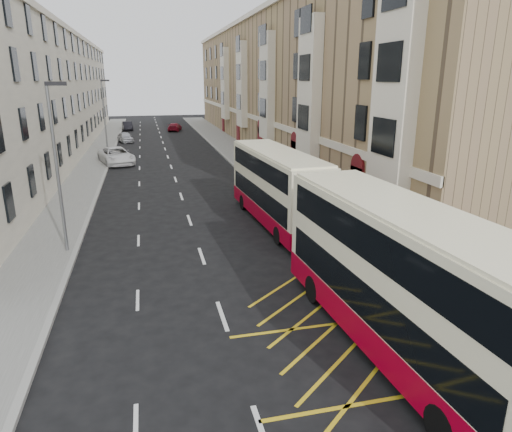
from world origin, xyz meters
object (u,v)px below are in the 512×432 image
object	(u,v)px
pedestrian_near	(512,320)
pedestrian_mid	(488,290)
white_van	(116,156)
pedestrian_far	(413,276)
car_red	(175,127)
double_decker_rear	(277,187)
double_decker_front	(402,281)
street_lamp_far	(105,113)
street_lamp_near	(57,160)
car_dark	(127,126)
car_silver	(125,137)

from	to	relation	value
pedestrian_near	pedestrian_mid	xyz separation A→B (m)	(1.04, 2.27, -0.16)
white_van	pedestrian_mid	bearing A→B (deg)	-82.37
pedestrian_far	car_red	distance (m)	62.67
white_van	car_red	bearing A→B (deg)	59.98
double_decker_rear	pedestrian_far	world-z (taller)	double_decker_rear
double_decker_rear	pedestrian_mid	world-z (taller)	double_decker_rear
pedestrian_near	car_red	size ratio (longest dim) A/B	0.43
double_decker_front	double_decker_rear	bearing A→B (deg)	87.22
pedestrian_mid	white_van	world-z (taller)	pedestrian_mid
double_decker_front	pedestrian_mid	distance (m)	4.85
street_lamp_far	pedestrian_far	bearing A→B (deg)	-70.58
street_lamp_near	white_van	distance (m)	25.06
pedestrian_near	pedestrian_far	world-z (taller)	pedestrian_near
white_van	street_lamp_far	bearing A→B (deg)	87.19
double_decker_front	car_dark	size ratio (longest dim) A/B	2.76
double_decker_front	car_silver	bearing A→B (deg)	97.81
pedestrian_far	car_silver	size ratio (longest dim) A/B	0.45
car_red	pedestrian_far	bearing A→B (deg)	107.45
pedestrian_far	double_decker_rear	bearing A→B (deg)	-65.92
pedestrian_mid	white_van	distance (m)	37.76
double_decker_front	pedestrian_mid	world-z (taller)	double_decker_front
pedestrian_near	pedestrian_far	size ratio (longest dim) A/B	1.06
pedestrian_far	street_lamp_near	bearing A→B (deg)	-20.08
double_decker_rear	car_silver	distance (m)	40.43
pedestrian_near	white_van	xyz separation A→B (m)	(-13.59, 37.08, -0.27)
car_silver	street_lamp_near	bearing A→B (deg)	-106.06
street_lamp_near	double_decker_rear	bearing A→B (deg)	10.73
street_lamp_near	pedestrian_near	size ratio (longest dim) A/B	4.18
pedestrian_far	car_silver	bearing A→B (deg)	-64.14
double_decker_front	pedestrian_near	distance (m)	3.73
pedestrian_mid	car_dark	size ratio (longest dim) A/B	0.37
white_van	double_decker_front	bearing A→B (deg)	-89.41
double_decker_rear	pedestrian_mid	distance (m)	13.05
double_decker_front	double_decker_rear	size ratio (longest dim) A/B	1.08
pedestrian_near	car_silver	bearing A→B (deg)	-109.34
street_lamp_far	double_decker_front	size ratio (longest dim) A/B	0.67
car_red	white_van	bearing A→B (deg)	88.26
white_van	car_dark	world-z (taller)	white_van
street_lamp_near	pedestrian_mid	bearing A→B (deg)	-32.55
street_lamp_far	double_decker_rear	distance (m)	30.17
car_dark	street_lamp_near	bearing A→B (deg)	-97.88
street_lamp_far	pedestrian_mid	world-z (taller)	street_lamp_far
double_decker_front	car_silver	world-z (taller)	double_decker_front
pedestrian_mid	white_van	size ratio (longest dim) A/B	0.27
double_decker_front	car_silver	xyz separation A→B (m)	(-9.86, 52.77, -1.71)
street_lamp_far	car_silver	bearing A→B (deg)	82.52
white_van	car_silver	bearing A→B (deg)	73.68
street_lamp_far	pedestrian_mid	xyz separation A→B (m)	(15.77, -40.07, -3.69)
street_lamp_far	pedestrian_far	world-z (taller)	street_lamp_far
pedestrian_far	car_silver	xyz separation A→B (m)	(-12.12, 49.93, -0.38)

